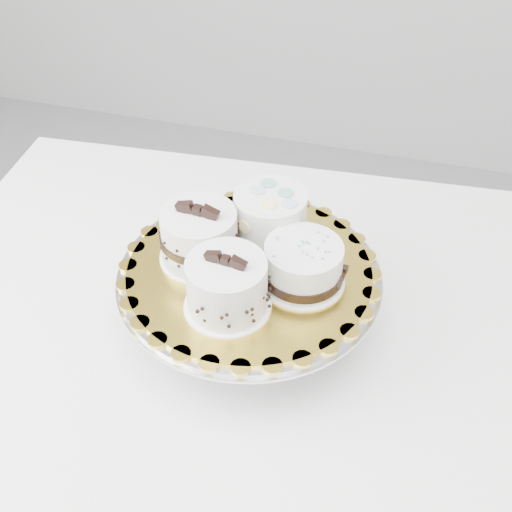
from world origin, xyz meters
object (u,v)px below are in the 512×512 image
(cake_dots, at_px, (270,217))
(cake_ribbon, at_px, (304,265))
(cake_stand, at_px, (249,287))
(cake_board, at_px, (249,270))
(cake_swirl, at_px, (227,287))
(cake_banded, at_px, (200,238))
(table, at_px, (279,345))

(cake_dots, height_order, cake_ribbon, cake_dots)
(cake_dots, bearing_deg, cake_stand, -107.99)
(cake_board, relative_size, cake_swirl, 2.96)
(cake_board, xyz_separation_m, cake_swirl, (-0.01, -0.08, 0.04))
(cake_stand, height_order, cake_dots, cake_dots)
(cake_board, bearing_deg, cake_ribbon, -2.13)
(cake_banded, height_order, cake_ribbon, cake_banded)
(table, distance_m, cake_board, 0.19)
(table, xyz_separation_m, cake_stand, (-0.04, -0.03, 0.15))
(cake_swirl, distance_m, cake_banded, 0.11)
(cake_stand, relative_size, cake_ribbon, 3.04)
(cake_stand, bearing_deg, cake_banded, 175.68)
(cake_board, bearing_deg, table, 38.18)
(cake_dots, bearing_deg, table, -65.79)
(table, bearing_deg, cake_stand, -146.12)
(cake_stand, height_order, cake_banded, cake_banded)
(cake_swirl, xyz_separation_m, cake_dots, (0.02, 0.15, 0.00))
(cake_ribbon, bearing_deg, table, 144.74)
(cake_ribbon, bearing_deg, cake_banded, -176.77)
(cake_board, xyz_separation_m, cake_dots, (0.01, 0.07, 0.04))
(cake_swirl, height_order, cake_ribbon, cake_swirl)
(table, distance_m, cake_banded, 0.25)
(cake_swirl, distance_m, cake_ribbon, 0.11)
(cake_stand, relative_size, cake_board, 1.09)
(cake_stand, xyz_separation_m, cake_banded, (-0.07, 0.01, 0.07))
(cake_swirl, xyz_separation_m, cake_ribbon, (0.08, 0.07, -0.01))
(cake_banded, bearing_deg, cake_board, 0.78)
(table, xyz_separation_m, cake_banded, (-0.11, -0.03, 0.22))
(cake_board, distance_m, cake_ribbon, 0.08)
(cake_banded, distance_m, cake_dots, 0.11)
(cake_banded, relative_size, cake_dots, 0.93)
(cake_stand, xyz_separation_m, cake_board, (0.00, 0.00, 0.03))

